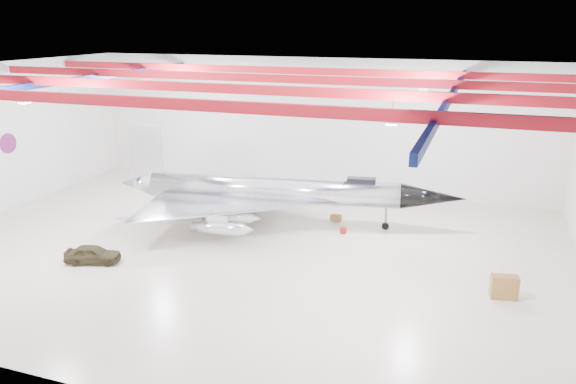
% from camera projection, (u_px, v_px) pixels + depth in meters
% --- Properties ---
extents(floor, '(40.00, 40.00, 0.00)m').
position_uv_depth(floor, '(241.00, 249.00, 35.53)').
color(floor, beige).
rests_on(floor, ground).
extents(wall_back, '(40.00, 0.00, 40.00)m').
position_uv_depth(wall_back, '(312.00, 124.00, 47.47)').
color(wall_back, silver).
rests_on(wall_back, floor).
extents(ceiling, '(40.00, 40.00, 0.00)m').
position_uv_depth(ceiling, '(237.00, 72.00, 32.34)').
color(ceiling, '#0A0F38').
rests_on(ceiling, wall_back).
extents(ceiling_structure, '(39.50, 29.50, 1.08)m').
position_uv_depth(ceiling_structure, '(237.00, 84.00, 32.53)').
color(ceiling_structure, maroon).
rests_on(ceiling_structure, ceiling).
extents(wall_roundel, '(0.10, 1.50, 1.50)m').
position_uv_depth(wall_roundel, '(8.00, 143.00, 42.23)').
color(wall_roundel, '#B21414').
rests_on(wall_roundel, wall_left).
extents(jet_aircraft, '(24.59, 16.29, 6.74)m').
position_uv_depth(jet_aircraft, '(272.00, 193.00, 39.48)').
color(jet_aircraft, silver).
rests_on(jet_aircraft, floor).
extents(jeep, '(3.49, 2.27, 1.11)m').
position_uv_depth(jeep, '(93.00, 254.00, 33.31)').
color(jeep, '#352F1A').
rests_on(jeep, floor).
extents(desk, '(1.45, 0.91, 1.24)m').
position_uv_depth(desk, '(504.00, 287.00, 29.03)').
color(desk, brown).
rests_on(desk, floor).
extents(crate_ply, '(0.59, 0.49, 0.39)m').
position_uv_depth(crate_ply, '(178.00, 210.00, 42.22)').
color(crate_ply, olive).
rests_on(crate_ply, floor).
extents(parts_bin, '(0.80, 0.71, 0.47)m').
position_uv_depth(parts_bin, '(336.00, 218.00, 40.37)').
color(parts_bin, olive).
rests_on(parts_bin, floor).
extents(crate_small, '(0.38, 0.31, 0.27)m').
position_uv_depth(crate_small, '(228.00, 206.00, 43.26)').
color(crate_small, '#59595B').
rests_on(crate_small, floor).
extents(tool_chest, '(0.48, 0.48, 0.40)m').
position_uv_depth(tool_chest, '(343.00, 230.00, 38.08)').
color(tool_chest, maroon).
rests_on(tool_chest, floor).
extents(oil_barrel, '(0.66, 0.58, 0.40)m').
position_uv_depth(oil_barrel, '(220.00, 221.00, 39.91)').
color(oil_barrel, olive).
rests_on(oil_barrel, floor).
extents(spares_box, '(0.43, 0.43, 0.34)m').
position_uv_depth(spares_box, '(337.00, 203.00, 44.05)').
color(spares_box, '#59595B').
rests_on(spares_box, floor).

